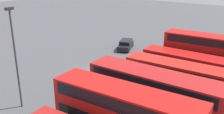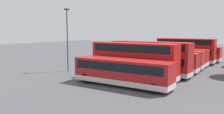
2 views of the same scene
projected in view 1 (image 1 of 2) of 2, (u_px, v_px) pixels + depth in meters
The scene contains 9 objects.
ground_plane at pixel (89, 73), 31.52m from camera, with size 140.00×140.00×0.00m, color #47474C.
bus_single_deck_near_end at pixel (214, 51), 34.68m from camera, with size 2.73×11.07×2.95m.
bus_double_decker_second at pixel (207, 52), 31.50m from camera, with size 3.02×10.47×4.55m.
bus_single_deck_third at pixel (190, 66), 29.34m from camera, with size 2.63×11.11×2.95m.
bus_single_deck_fourth at pixel (179, 76), 26.70m from camera, with size 2.91×11.55×2.95m.
bus_single_deck_fifth at pixel (172, 89), 23.72m from camera, with size 2.79×10.59×2.95m.
bus_double_decker_sixth at pixel (153, 97), 20.61m from camera, with size 2.62×11.08×4.55m.
car_hatchback_silver at pixel (126, 45), 40.49m from camera, with size 4.62×3.12×1.43m.
lamp_post_tall at pixel (15, 53), 22.22m from camera, with size 0.70×0.30×9.21m.
Camera 1 is at (22.31, 18.87, 12.32)m, focal length 41.19 mm.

